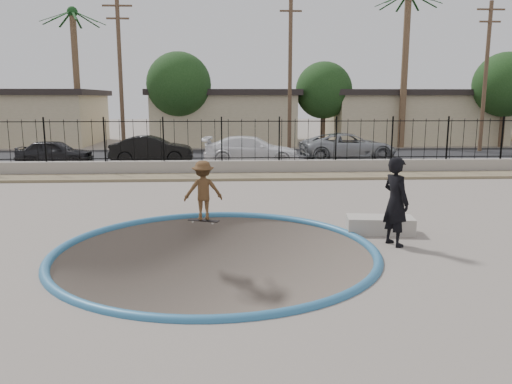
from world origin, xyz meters
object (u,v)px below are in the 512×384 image
at_px(skater, 203,194).
at_px(concrete_ledge, 380,225).
at_px(skateboard, 204,221).
at_px(car_a, 55,152).
at_px(car_d, 348,146).
at_px(car_c, 252,150).
at_px(videographer, 396,202).
at_px(car_b, 152,149).

height_order(skater, concrete_ledge, skater).
xyz_separation_m(skateboard, car_a, (-7.93, 12.18, 0.59)).
bearing_deg(car_d, skateboard, 146.93).
distance_m(concrete_ledge, car_c, 13.30).
height_order(skateboard, car_d, car_d).
height_order(concrete_ledge, car_d, car_d).
bearing_deg(videographer, concrete_ledge, -22.04).
bearing_deg(car_d, videographer, 165.07).
distance_m(skateboard, concrete_ledge, 4.56).
bearing_deg(concrete_ledge, car_a, 132.53).
distance_m(skater, car_b, 13.05).
height_order(concrete_ledge, car_b, car_b).
bearing_deg(car_c, videographer, -163.95).
relative_size(skater, car_c, 0.33).
distance_m(skater, car_d, 15.12).
bearing_deg(car_a, skater, -145.33).
xyz_separation_m(car_b, car_d, (10.31, 0.73, 0.03)).
xyz_separation_m(videographer, car_a, (-12.31, 14.47, -0.35)).
xyz_separation_m(skateboard, car_b, (-3.23, 12.64, 0.66)).
relative_size(skateboard, car_c, 0.18).
bearing_deg(car_c, car_b, 86.36).
relative_size(skateboard, videographer, 0.43).
bearing_deg(car_b, skateboard, -167.48).
bearing_deg(skater, car_d, -126.15).
distance_m(videographer, concrete_ledge, 1.32).
xyz_separation_m(concrete_ledge, car_d, (2.69, 14.61, 0.55)).
xyz_separation_m(skater, car_a, (-7.93, 12.18, -0.13)).
distance_m(car_a, car_c, 9.76).
relative_size(videographer, car_d, 0.39).
distance_m(videographer, car_b, 16.76).
bearing_deg(skater, skateboard, -98.26).
bearing_deg(car_c, car_d, -67.61).
height_order(videographer, car_a, videographer).
bearing_deg(car_d, concrete_ledge, 164.38).
bearing_deg(skateboard, concrete_ledge, 4.66).
relative_size(skater, skateboard, 1.82).
distance_m(skateboard, car_d, 15.14).
bearing_deg(videographer, skater, 40.33).
height_order(skateboard, concrete_ledge, concrete_ledge).
distance_m(skateboard, videographer, 5.04).
xyz_separation_m(car_b, car_c, (5.06, -0.84, 0.01)).
xyz_separation_m(concrete_ledge, car_c, (-2.55, 13.05, 0.53)).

